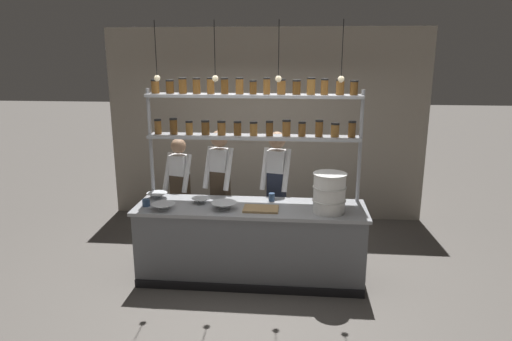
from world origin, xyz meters
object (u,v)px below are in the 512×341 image
object	(u,v)px
chef_right	(276,186)
prep_bowl_center_front	(224,206)
cutting_board	(261,209)
prep_bowl_near_left	(163,207)
prep_bowl_center_back	(157,196)
prep_bowl_near_right	(201,201)
serving_cup_by_board	(272,197)
spice_shelf_unit	(253,118)
serving_cup_front	(146,203)
chef_center	(220,185)
chef_left	(180,188)
container_stack	(329,193)

from	to	relation	value
chef_right	prep_bowl_center_front	size ratio (longest dim) A/B	5.71
cutting_board	prep_bowl_near_left	xyz separation A→B (m)	(-1.11, -0.10, 0.02)
prep_bowl_center_back	prep_bowl_near_right	distance (m)	0.60
chef_right	serving_cup_by_board	world-z (taller)	chef_right
spice_shelf_unit	prep_bowl_near_left	bearing A→B (deg)	-150.67
serving_cup_front	spice_shelf_unit	bearing A→B (deg)	19.81
cutting_board	prep_bowl_center_back	xyz separation A→B (m)	(-1.31, 0.31, 0.02)
chef_center	prep_bowl_center_back	size ratio (longest dim) A/B	6.75
cutting_board	prep_bowl_center_back	bearing A→B (deg)	166.65
chef_center	prep_bowl_near_left	world-z (taller)	chef_center
spice_shelf_unit	prep_bowl_center_front	world-z (taller)	spice_shelf_unit
cutting_board	prep_bowl_near_left	world-z (taller)	prep_bowl_near_left
chef_left	chef_right	size ratio (longest dim) A/B	0.93
container_stack	chef_center	bearing A→B (deg)	151.48
chef_right	prep_bowl_center_back	distance (m)	1.52
chef_center	container_stack	xyz separation A→B (m)	(1.36, -0.74, 0.16)
chef_right	serving_cup_front	xyz separation A→B (m)	(-1.49, -0.75, -0.02)
chef_right	spice_shelf_unit	bearing A→B (deg)	-116.85
spice_shelf_unit	chef_left	size ratio (longest dim) A/B	1.64
chef_left	prep_bowl_center_front	world-z (taller)	chef_left
cutting_board	serving_cup_by_board	xyz separation A→B (m)	(0.10, 0.34, 0.04)
prep_bowl_near_left	serving_cup_by_board	bearing A→B (deg)	19.96
cutting_board	prep_bowl_center_front	xyz separation A→B (m)	(-0.43, -0.01, 0.03)
serving_cup_front	serving_cup_by_board	size ratio (longest dim) A/B	0.92
spice_shelf_unit	serving_cup_by_board	xyz separation A→B (m)	(0.23, -0.11, -0.94)
cutting_board	serving_cup_front	size ratio (longest dim) A/B	4.51
chef_center	serving_cup_by_board	xyz separation A→B (m)	(0.70, -0.39, -0.02)
container_stack	spice_shelf_unit	bearing A→B (deg)	152.93
spice_shelf_unit	serving_cup_front	distance (m)	1.61
serving_cup_front	chef_left	bearing A→B (deg)	76.71
prep_bowl_near_left	container_stack	bearing A→B (deg)	2.86
chef_right	serving_cup_front	world-z (taller)	chef_right
cutting_board	prep_bowl_near_left	bearing A→B (deg)	-174.83
chef_right	prep_bowl_center_back	bearing A→B (deg)	-148.75
prep_bowl_near_left	prep_bowl_center_front	bearing A→B (deg)	7.29
serving_cup_by_board	serving_cup_front	bearing A→B (deg)	-167.23
chef_center	container_stack	distance (m)	1.56
container_stack	serving_cup_by_board	distance (m)	0.77
container_stack	cutting_board	distance (m)	0.80
spice_shelf_unit	prep_bowl_near_right	bearing A→B (deg)	-155.72
prep_bowl_center_front	prep_bowl_near_right	size ratio (longest dim) A/B	1.32
prep_bowl_center_back	chef_left	bearing A→B (deg)	73.19
chef_left	cutting_board	world-z (taller)	chef_left
container_stack	prep_bowl_center_front	bearing A→B (deg)	-179.70
prep_bowl_near_left	serving_cup_by_board	xyz separation A→B (m)	(1.21, 0.44, 0.01)
chef_left	serving_cup_front	bearing A→B (deg)	-87.01
chef_left	serving_cup_by_board	size ratio (longest dim) A/B	16.34
prep_bowl_near_left	chef_center	bearing A→B (deg)	58.41
serving_cup_front	chef_right	bearing A→B (deg)	26.70
chef_center	prep_bowl_center_front	world-z (taller)	chef_center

